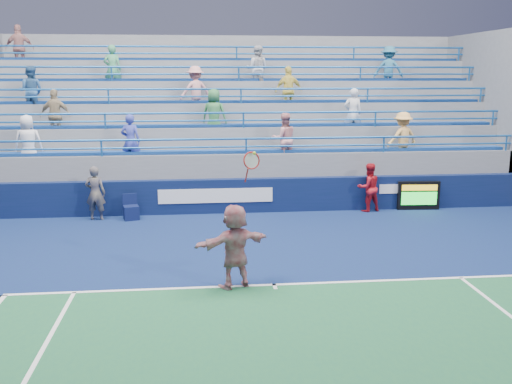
{
  "coord_description": "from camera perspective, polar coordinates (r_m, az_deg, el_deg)",
  "views": [
    {
      "loc": [
        -1.55,
        -11.23,
        4.38
      ],
      "look_at": [
        -0.12,
        2.5,
        1.5
      ],
      "focal_mm": 40.0,
      "sensor_mm": 36.0,
      "label": 1
    }
  ],
  "objects": [
    {
      "name": "bleacher_stand",
      "position": [
        21.74,
        -1.83,
        4.29
      ],
      "size": [
        18.0,
        5.61,
        6.13
      ],
      "color": "slate",
      "rests_on": "ground"
    },
    {
      "name": "tennis_player",
      "position": [
        11.79,
        -2.13,
        -5.42
      ],
      "size": [
        1.72,
        1.14,
        2.86
      ],
      "color": "silver",
      "rests_on": "ground"
    },
    {
      "name": "serve_speed_board",
      "position": [
        19.28,
        15.94,
        -0.36
      ],
      "size": [
        1.37,
        0.23,
        0.95
      ],
      "color": "black",
      "rests_on": "ground"
    },
    {
      "name": "judge_chair",
      "position": [
        17.77,
        -12.38,
        -1.93
      ],
      "size": [
        0.54,
        0.54,
        0.78
      ],
      "color": "#0D153E",
      "rests_on": "ground"
    },
    {
      "name": "ground",
      "position": [
        12.16,
        1.83,
        -9.35
      ],
      "size": [
        120.0,
        120.0,
        0.0
      ],
      "primitive_type": "plane",
      "color": "#333538"
    },
    {
      "name": "ball_girl",
      "position": [
        18.63,
        11.19,
        0.44
      ],
      "size": [
        0.88,
        0.75,
        1.58
      ],
      "primitive_type": "imported",
      "rotation": [
        0.0,
        0.0,
        3.36
      ],
      "color": "#B4141F",
      "rests_on": "ground"
    },
    {
      "name": "sponsor_wall",
      "position": [
        18.21,
        -0.9,
        -0.36
      ],
      "size": [
        18.0,
        0.32,
        1.1
      ],
      "color": "#0A183B",
      "rests_on": "ground"
    },
    {
      "name": "line_judge",
      "position": [
        17.86,
        -15.77,
        -0.12
      ],
      "size": [
        0.65,
        0.47,
        1.66
      ],
      "primitive_type": "imported",
      "rotation": [
        0.0,
        0.0,
        3.02
      ],
      "color": "#15163A",
      "rests_on": "ground"
    }
  ]
}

